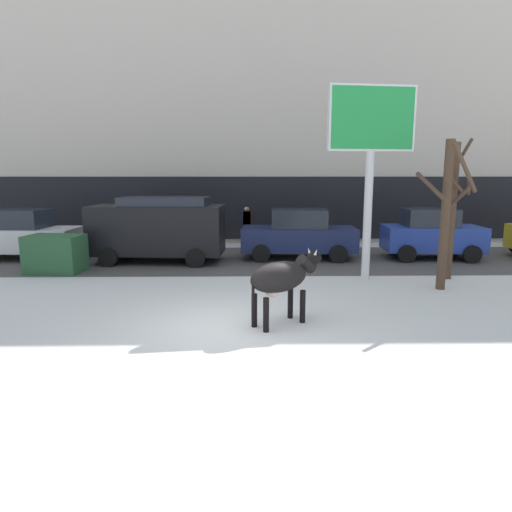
% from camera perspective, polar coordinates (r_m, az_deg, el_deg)
% --- Properties ---
extents(ground_plane, '(120.00, 120.00, 0.00)m').
position_cam_1_polar(ground_plane, '(9.34, -2.45, -9.18)').
color(ground_plane, white).
extents(road_strip, '(60.00, 5.60, 0.01)m').
position_cam_1_polar(road_strip, '(16.80, -1.83, -0.45)').
color(road_strip, '#514F4C').
rests_on(road_strip, ground).
extents(building_facade, '(44.00, 6.10, 13.00)m').
position_cam_1_polar(building_facade, '(23.91, -1.69, 18.29)').
color(building_facade, beige).
rests_on(building_facade, ground).
extents(cow_black, '(1.78, 1.45, 1.54)m').
position_cam_1_polar(cow_black, '(9.43, 3.23, -2.73)').
color(cow_black, black).
rests_on(cow_black, ground).
extents(billboard, '(2.53, 0.48, 5.56)m').
position_cam_1_polar(billboard, '(13.75, 14.22, 14.95)').
color(billboard, silver).
rests_on(billboard, ground).
extents(car_white_sedan, '(4.30, 2.19, 1.84)m').
position_cam_1_polar(car_white_sedan, '(18.91, -27.42, 2.37)').
color(car_white_sedan, white).
rests_on(car_white_sedan, ground).
extents(car_black_van, '(4.71, 2.35, 2.32)m').
position_cam_1_polar(car_black_van, '(16.58, -12.08, 3.51)').
color(car_black_van, black).
rests_on(car_black_van, ground).
extents(car_navy_sedan, '(4.30, 2.19, 1.84)m').
position_cam_1_polar(car_navy_sedan, '(17.04, 5.36, 2.73)').
color(car_navy_sedan, '#19234C').
rests_on(car_navy_sedan, ground).
extents(car_blue_hatchback, '(3.60, 2.10, 1.86)m').
position_cam_1_polar(car_blue_hatchback, '(18.10, 21.07, 2.60)').
color(car_blue_hatchback, '#233D9E').
rests_on(car_blue_hatchback, ground).
extents(pedestrian_near_billboard, '(0.36, 0.24, 1.73)m').
position_cam_1_polar(pedestrian_near_billboard, '(19.71, -1.14, 3.70)').
color(pedestrian_near_billboard, '#282833').
rests_on(pedestrian_near_billboard, ground).
extents(pedestrian_by_cars, '(0.36, 0.24, 1.73)m').
position_cam_1_polar(pedestrian_by_cars, '(19.71, -1.18, 3.70)').
color(pedestrian_by_cars, '#282833').
rests_on(pedestrian_by_cars, ground).
extents(bare_tree_left_lot, '(0.96, 0.92, 4.11)m').
position_cam_1_polar(bare_tree_left_lot, '(14.61, 23.48, 5.69)').
color(bare_tree_left_lot, '#4C3828').
rests_on(bare_tree_left_lot, ground).
extents(bare_tree_right_lot, '(1.48, 1.22, 4.00)m').
position_cam_1_polar(bare_tree_right_lot, '(13.16, 22.68, 5.25)').
color(bare_tree_right_lot, '#4C3828').
rests_on(bare_tree_right_lot, ground).
extents(dumpster, '(1.82, 1.30, 1.20)m').
position_cam_1_polar(dumpster, '(15.88, -23.78, 0.25)').
color(dumpster, '#285633').
rests_on(dumpster, ground).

